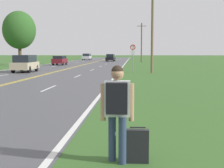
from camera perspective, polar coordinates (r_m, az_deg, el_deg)
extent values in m
cube|color=white|center=(17.83, -11.48, -0.78)|extent=(0.12, 3.00, 0.00)
cube|color=white|center=(26.57, -6.29, 1.46)|extent=(0.12, 3.00, 0.00)
cube|color=white|center=(35.44, -3.68, 2.57)|extent=(0.12, 3.00, 0.00)
cube|color=white|center=(44.36, -2.11, 3.24)|extent=(0.12, 3.00, 0.00)
cube|color=white|center=(53.31, -1.07, 3.68)|extent=(0.12, 3.00, 0.00)
cube|color=white|center=(62.27, -0.33, 4.00)|extent=(0.12, 3.00, 0.00)
cube|color=white|center=(71.25, 0.23, 4.23)|extent=(0.12, 3.00, 0.00)
cube|color=white|center=(80.22, 0.66, 4.42)|extent=(0.12, 3.00, 0.00)
cube|color=white|center=(89.21, 1.00, 4.56)|extent=(0.12, 3.00, 0.00)
cube|color=white|center=(98.19, 1.28, 4.68)|extent=(0.12, 3.00, 0.00)
cube|color=white|center=(107.18, 1.52, 4.78)|extent=(0.12, 3.00, 0.00)
cube|color=white|center=(28.52, -19.54, 1.45)|extent=(0.12, 3.00, 0.00)
cube|color=white|center=(36.92, -13.96, 2.55)|extent=(0.12, 3.00, 0.00)
cube|color=white|center=(45.56, -10.46, 3.22)|extent=(0.12, 3.00, 0.00)
cube|color=white|center=(54.31, -8.09, 3.67)|extent=(0.12, 3.00, 0.00)
cube|color=white|center=(63.13, -6.37, 3.99)|extent=(0.12, 3.00, 0.00)
cube|color=white|center=(72.00, -5.07, 4.23)|extent=(0.12, 3.00, 0.00)
cube|color=white|center=(80.89, -4.06, 4.41)|extent=(0.12, 3.00, 0.00)
cube|color=white|center=(89.81, -3.25, 4.56)|extent=(0.12, 3.00, 0.00)
cube|color=white|center=(98.74, -2.58, 4.68)|extent=(0.12, 3.00, 0.00)
cube|color=white|center=(107.68, -2.03, 4.78)|extent=(0.12, 3.00, 0.00)
cylinder|color=navy|center=(5.92, 0.03, -9.85)|extent=(0.14, 0.14, 0.87)
cylinder|color=navy|center=(5.76, 1.91, -10.31)|extent=(0.14, 0.14, 0.87)
cube|color=silver|center=(5.68, 0.97, -2.68)|extent=(0.47, 0.20, 0.65)
sphere|color=tan|center=(5.63, 0.98, 1.91)|extent=(0.24, 0.24, 0.24)
sphere|color=#2D2319|center=(5.63, 0.98, 2.33)|extent=(0.22, 0.22, 0.22)
cylinder|color=tan|center=(5.71, -1.63, -3.30)|extent=(0.09, 0.09, 0.69)
cylinder|color=tan|center=(5.69, 3.58, -3.35)|extent=(0.09, 0.09, 0.69)
cube|color=black|center=(5.49, 0.89, -2.63)|extent=(0.38, 0.19, 0.55)
cube|color=black|center=(5.88, 4.69, -11.25)|extent=(0.41, 0.15, 0.62)
cylinder|color=black|center=(5.78, 4.72, -7.91)|extent=(0.29, 0.03, 0.02)
cylinder|color=gray|center=(33.08, 3.83, 4.74)|extent=(0.07, 0.07, 2.80)
cylinder|color=white|center=(33.06, 3.85, 6.73)|extent=(0.60, 0.02, 0.60)
torus|color=red|center=(33.04, 3.85, 6.73)|extent=(0.55, 0.07, 0.55)
cube|color=white|center=(33.05, 3.84, 5.78)|extent=(0.44, 0.02, 0.44)
cylinder|color=brown|center=(30.78, 7.39, 10.79)|extent=(0.24, 0.24, 9.42)
cylinder|color=brown|center=(62.76, 5.42, 7.52)|extent=(0.24, 0.24, 7.76)
cube|color=brown|center=(62.94, 5.44, 10.51)|extent=(1.80, 0.12, 0.10)
cylinder|color=brown|center=(50.53, -16.48, 5.17)|extent=(0.50, 0.50, 3.27)
ellipsoid|color=#2D5B23|center=(50.64, -16.60, 9.44)|extent=(5.04, 5.04, 5.80)
cylinder|color=black|center=(34.47, -16.18, 2.82)|extent=(0.22, 0.70, 0.70)
cylinder|color=black|center=(34.00, -13.64, 2.85)|extent=(0.22, 0.70, 0.70)
cylinder|color=black|center=(32.04, -17.64, 2.56)|extent=(0.22, 0.70, 0.70)
cylinder|color=black|center=(31.54, -14.92, 2.59)|extent=(0.22, 0.70, 0.70)
cube|color=#C1B28E|center=(32.99, -15.59, 3.26)|extent=(1.91, 4.20, 0.71)
cube|color=#1E232D|center=(32.96, -15.63, 4.50)|extent=(1.66, 2.95, 0.72)
cylinder|color=black|center=(51.33, -10.03, 3.85)|extent=(0.22, 0.64, 0.64)
cylinder|color=black|center=(50.94, -8.37, 3.86)|extent=(0.22, 0.64, 0.64)
cylinder|color=black|center=(49.20, -10.73, 3.76)|extent=(0.22, 0.64, 0.64)
cylinder|color=black|center=(48.79, -9.00, 3.77)|extent=(0.22, 0.64, 0.64)
cube|color=maroon|center=(50.05, -9.54, 4.19)|extent=(1.83, 3.62, 0.72)
cube|color=#1E232D|center=(50.03, -9.55, 4.85)|extent=(1.59, 2.54, 0.45)
cylinder|color=black|center=(68.04, 0.28, 4.42)|extent=(0.23, 0.65, 0.65)
cylinder|color=black|center=(68.23, -1.04, 4.42)|extent=(0.23, 0.65, 0.65)
cylinder|color=black|center=(70.87, 0.52, 4.47)|extent=(0.23, 0.65, 0.65)
cylinder|color=black|center=(71.05, -0.75, 4.48)|extent=(0.23, 0.65, 0.65)
cube|color=black|center=(69.54, -0.25, 4.68)|extent=(1.96, 4.65, 0.62)
cube|color=#1E232D|center=(69.52, -0.25, 5.21)|extent=(1.69, 3.27, 0.69)
cylinder|color=black|center=(82.67, -5.02, 4.67)|extent=(0.21, 0.71, 0.70)
cylinder|color=black|center=(82.40, -3.88, 4.68)|extent=(0.21, 0.71, 0.70)
cylinder|color=black|center=(79.88, -5.38, 4.63)|extent=(0.21, 0.71, 0.70)
cylinder|color=black|center=(79.59, -4.19, 4.63)|extent=(0.21, 0.71, 0.70)
cube|color=silver|center=(81.13, -4.62, 4.87)|extent=(1.94, 4.62, 0.68)
cube|color=#1E232D|center=(81.12, -4.62, 5.34)|extent=(1.70, 3.24, 0.66)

